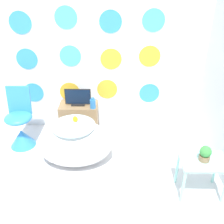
# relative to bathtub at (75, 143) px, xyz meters

# --- Properties ---
(wall_back_dotted) EXTENTS (4.36, 0.05, 2.60)m
(wall_back_dotted) POSITION_rel_bathtub_xyz_m (0.13, 0.92, 1.01)
(wall_back_dotted) COLOR white
(wall_back_dotted) RESTS_ON ground_plane
(bathtub) EXTENTS (0.97, 0.66, 0.57)m
(bathtub) POSITION_rel_bathtub_xyz_m (0.00, 0.00, 0.00)
(bathtub) COLOR white
(bathtub) RESTS_ON ground_plane
(rubber_duck) EXTENTS (0.07, 0.07, 0.08)m
(rubber_duck) POSITION_rel_bathtub_xyz_m (0.02, 0.07, 0.32)
(rubber_duck) COLOR yellow
(rubber_duck) RESTS_ON bathtub
(chair) EXTENTS (0.38, 0.38, 0.86)m
(chair) POSITION_rel_bathtub_xyz_m (-0.82, 0.35, -0.01)
(chair) COLOR #338CE0
(chair) RESTS_ON ground_plane
(tv_cabinet) EXTENTS (0.57, 0.33, 0.48)m
(tv_cabinet) POSITION_rel_bathtub_xyz_m (-0.03, 0.70, -0.05)
(tv_cabinet) COLOR #8E704C
(tv_cabinet) RESTS_ON ground_plane
(tv) EXTENTS (0.38, 0.12, 0.25)m
(tv) POSITION_rel_bathtub_xyz_m (-0.03, 0.71, 0.30)
(tv) COLOR black
(tv) RESTS_ON tv_cabinet
(vase) EXTENTS (0.08, 0.08, 0.16)m
(vase) POSITION_rel_bathtub_xyz_m (0.20, 0.60, 0.26)
(vase) COLOR #2D72B7
(vase) RESTS_ON tv_cabinet
(side_table) EXTENTS (0.50, 0.36, 0.46)m
(side_table) POSITION_rel_bathtub_xyz_m (1.47, -0.54, 0.09)
(side_table) COLOR #99E0D8
(side_table) RESTS_ON ground_plane
(potted_plant_left) EXTENTS (0.12, 0.12, 0.18)m
(potted_plant_left) POSITION_rel_bathtub_xyz_m (1.47, -0.54, 0.26)
(potted_plant_left) COLOR #8C6B4C
(potted_plant_left) RESTS_ON side_table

